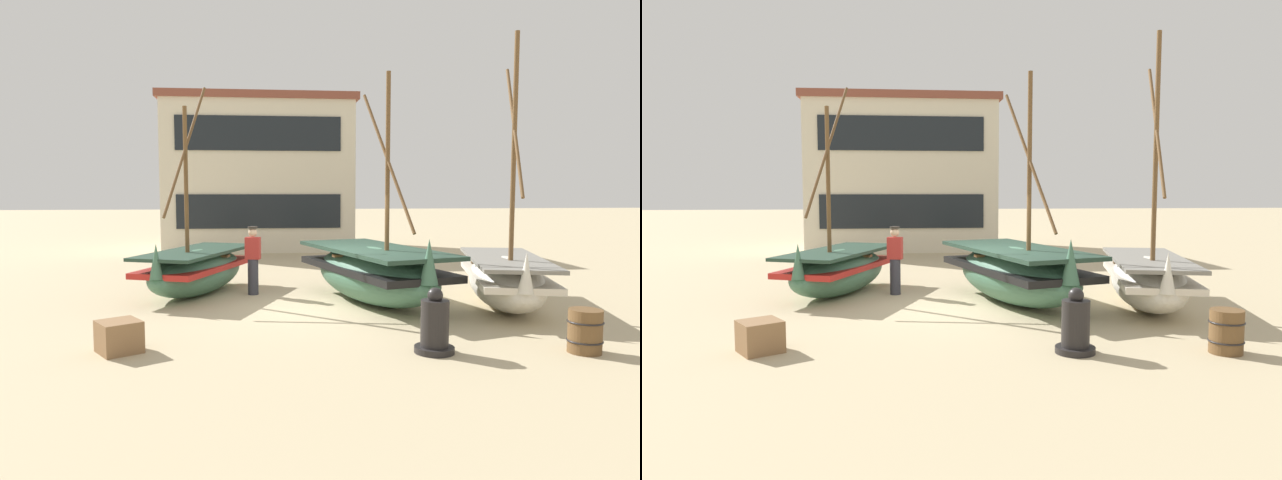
{
  "view_description": "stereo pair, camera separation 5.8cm",
  "coord_description": "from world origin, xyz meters",
  "views": [
    {
      "loc": [
        -1.42,
        -12.41,
        2.62
      ],
      "look_at": [
        0.0,
        1.0,
        1.4
      ],
      "focal_mm": 32.3,
      "sensor_mm": 36.0,
      "label": 1
    },
    {
      "loc": [
        -1.36,
        -12.42,
        2.62
      ],
      "look_at": [
        0.0,
        1.0,
        1.4
      ],
      "focal_mm": 32.3,
      "sensor_mm": 36.0,
      "label": 2
    }
  ],
  "objects": [
    {
      "name": "wooden_barrel",
      "position": [
        3.73,
        -3.93,
        0.35
      ],
      "size": [
        0.56,
        0.56,
        0.7
      ],
      "color": "brown",
      "rests_on": "ground"
    },
    {
      "name": "ground_plane",
      "position": [
        0.0,
        0.0,
        0.0
      ],
      "size": [
        120.0,
        120.0,
        0.0
      ],
      "primitive_type": "plane",
      "color": "tan"
    },
    {
      "name": "fisherman_by_hull",
      "position": [
        -1.58,
        1.71,
        0.83
      ],
      "size": [
        0.4,
        0.29,
        1.68
      ],
      "color": "#33333D",
      "rests_on": "ground"
    },
    {
      "name": "capstan_winch",
      "position": [
        1.34,
        -3.67,
        0.42
      ],
      "size": [
        0.64,
        0.64,
        1.05
      ],
      "color": "black",
      "rests_on": "ground"
    },
    {
      "name": "fishing_boat_centre_large",
      "position": [
        3.97,
        -0.37,
        0.62
      ],
      "size": [
        2.47,
        4.47,
        5.81
      ],
      "color": "silver",
      "rests_on": "ground"
    },
    {
      "name": "harbor_building_main",
      "position": [
        -1.41,
        13.25,
        3.24
      ],
      "size": [
        8.08,
        5.33,
        6.46
      ],
      "color": "beige",
      "rests_on": "ground"
    },
    {
      "name": "fishing_boat_far_right",
      "position": [
        1.19,
        0.43,
        0.7
      ],
      "size": [
        3.13,
        4.98,
        5.11
      ],
      "color": "#427056",
      "rests_on": "ground"
    },
    {
      "name": "cargo_crate",
      "position": [
        -3.67,
        -3.12,
        0.25
      ],
      "size": [
        0.85,
        0.85,
        0.51
      ],
      "primitive_type": "cube",
      "rotation": [
        0.0,
        0.0,
        0.57
      ],
      "color": "olive",
      "rests_on": "ground"
    },
    {
      "name": "fishing_boat_near_left",
      "position": [
        -2.96,
        1.91,
        0.61
      ],
      "size": [
        2.83,
        4.24,
        5.13
      ],
      "color": "#427056",
      "rests_on": "ground"
    }
  ]
}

